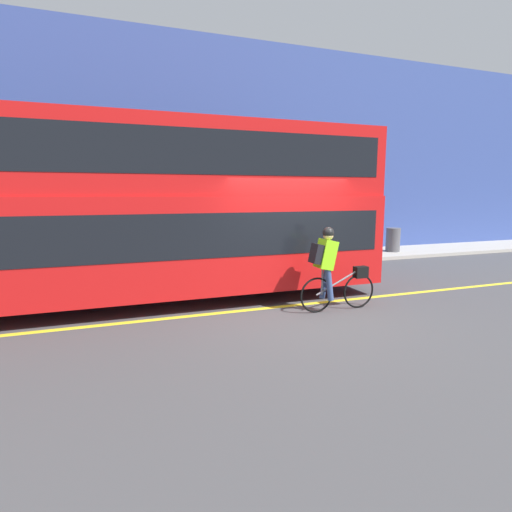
# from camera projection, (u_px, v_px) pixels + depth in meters

# --- Properties ---
(ground_plane) EXTENTS (80.00, 80.00, 0.00)m
(ground_plane) POSITION_uv_depth(u_px,v_px,m) (296.00, 309.00, 7.71)
(ground_plane) COLOR #424244
(road_center_line) EXTENTS (50.00, 0.14, 0.01)m
(road_center_line) POSITION_uv_depth(u_px,v_px,m) (291.00, 306.00, 7.95)
(road_center_line) COLOR yellow
(road_center_line) RESTS_ON ground_plane
(sidewalk_curb) EXTENTS (60.00, 2.24, 0.11)m
(sidewalk_curb) POSITION_uv_depth(u_px,v_px,m) (224.00, 262.00, 12.60)
(sidewalk_curb) COLOR #A8A399
(sidewalk_curb) RESTS_ON ground_plane
(building_facade) EXTENTS (60.00, 0.30, 7.20)m
(building_facade) POSITION_uv_depth(u_px,v_px,m) (213.00, 151.00, 13.22)
(building_facade) COLOR #33478C
(building_facade) RESTS_ON ground_plane
(bus) EXTENTS (10.67, 2.51, 3.58)m
(bus) POSITION_uv_depth(u_px,v_px,m) (116.00, 205.00, 7.76)
(bus) COLOR black
(bus) RESTS_ON ground_plane
(cyclist_on_bike) EXTENTS (1.59, 0.32, 1.60)m
(cyclist_on_bike) POSITION_uv_depth(u_px,v_px,m) (331.00, 266.00, 7.46)
(cyclist_on_bike) COLOR black
(cyclist_on_bike) RESTS_ON ground_plane
(trash_bin) EXTENTS (0.50, 0.50, 0.86)m
(trash_bin) POSITION_uv_depth(u_px,v_px,m) (393.00, 240.00, 14.55)
(trash_bin) COLOR #515156
(trash_bin) RESTS_ON sidewalk_curb
(street_sign_post) EXTENTS (0.36, 0.09, 2.62)m
(street_sign_post) POSITION_uv_depth(u_px,v_px,m) (295.00, 213.00, 13.05)
(street_sign_post) COLOR #59595B
(street_sign_post) RESTS_ON sidewalk_curb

